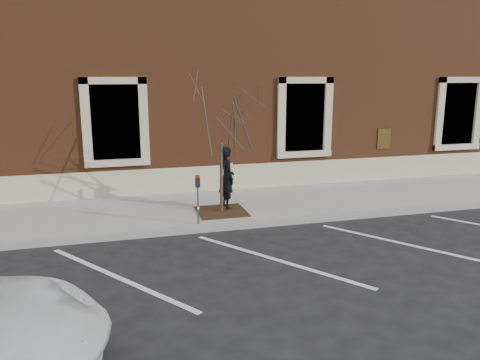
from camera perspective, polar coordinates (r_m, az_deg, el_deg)
name	(u,v)px	position (r m, az deg, el deg)	size (l,w,h in m)	color
ground	(246,228)	(11.82, 0.78, -5.82)	(120.00, 120.00, 0.00)	#28282B
sidewalk_near	(229,207)	(13.41, -1.32, -3.25)	(40.00, 3.50, 0.15)	#B4B4A9
curb_near	(247,225)	(11.75, 0.85, -5.55)	(40.00, 0.12, 0.15)	#9E9E99
parking_stripes	(276,260)	(9.85, 4.42, -9.67)	(28.00, 4.40, 0.01)	silver
building_civic	(191,69)	(18.77, -6.00, 13.29)	(40.00, 8.62, 8.00)	brown
man	(227,178)	(12.74, -1.62, 0.26)	(0.63, 0.41, 1.73)	black
parking_meter	(198,190)	(11.42, -5.18, -1.27)	(0.11, 0.09, 1.24)	#595B60
tree_grate	(222,211)	(12.62, -2.26, -3.84)	(1.28, 1.28, 0.03)	#402D14
sapling	(221,124)	(12.17, -2.35, 6.87)	(2.04, 2.04, 3.39)	#4A3B2D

